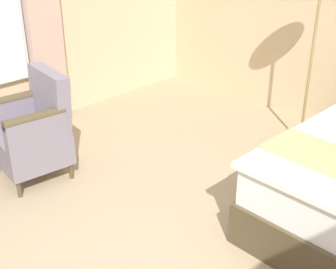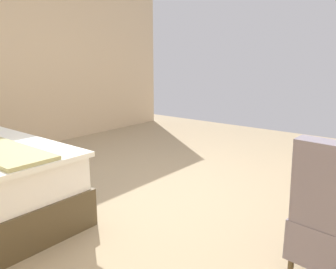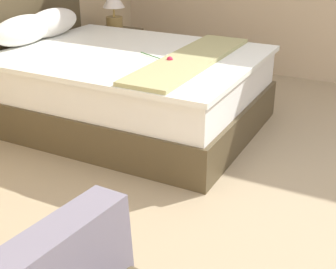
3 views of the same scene
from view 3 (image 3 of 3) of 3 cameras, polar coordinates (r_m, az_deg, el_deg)
ground_plane at (r=2.93m, az=19.36°, el=-10.55°), size 7.58×7.58×0.00m
bed at (r=4.06m, az=-6.01°, el=6.26°), size 1.65×2.24×1.24m
nightstand at (r=5.32m, az=-6.36°, el=9.72°), size 0.45×0.47×0.54m
bedside_lamp at (r=5.21m, az=-6.64°, el=15.31°), size 0.24×0.24×0.43m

